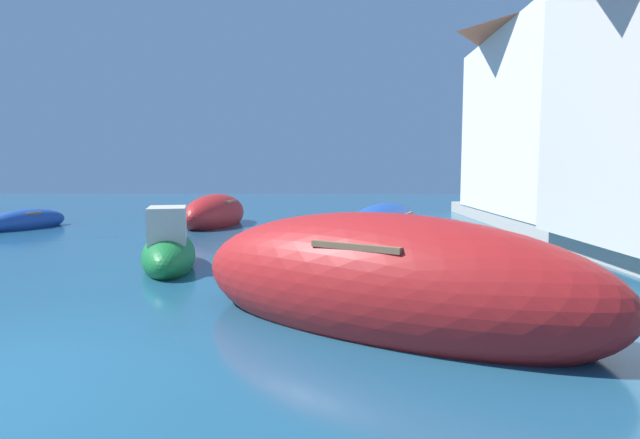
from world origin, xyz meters
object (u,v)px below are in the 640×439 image
(moored_boat_6, at_px, (384,232))
(quayside_tree, at_px, (608,138))
(moored_boat_1, at_px, (215,214))
(moored_boat_7, at_px, (27,221))
(waterfront_building_annex, at_px, (574,107))
(moored_boat_4, at_px, (169,251))
(moored_boat_0, at_px, (384,284))

(moored_boat_6, height_order, quayside_tree, quayside_tree)
(moored_boat_1, height_order, moored_boat_7, moored_boat_1)
(moored_boat_7, xyz_separation_m, waterfront_building_annex, (20.58, 1.38, 4.29))
(moored_boat_1, relative_size, moored_boat_4, 1.40)
(moored_boat_6, relative_size, waterfront_building_annex, 0.56)
(moored_boat_0, height_order, waterfront_building_annex, waterfront_building_annex)
(moored_boat_4, relative_size, quayside_tree, 0.84)
(quayside_tree, bearing_deg, moored_boat_4, -155.99)
(moored_boat_7, bearing_deg, waterfront_building_annex, -66.65)
(moored_boat_6, relative_size, moored_boat_7, 1.68)
(moored_boat_7, distance_m, quayside_tree, 20.43)
(moored_boat_0, height_order, moored_boat_7, moored_boat_0)
(waterfront_building_annex, bearing_deg, moored_boat_4, -145.21)
(moored_boat_0, xyz_separation_m, moored_boat_7, (-12.07, 11.60, -0.31))
(moored_boat_6, xyz_separation_m, moored_boat_7, (-12.78, 4.47, -0.19))
(moored_boat_6, relative_size, quayside_tree, 1.42)
(moored_boat_4, height_order, quayside_tree, quayside_tree)
(moored_boat_0, distance_m, moored_boat_6, 7.16)
(moored_boat_4, bearing_deg, moored_boat_6, -73.22)
(waterfront_building_annex, bearing_deg, moored_boat_6, -143.09)
(quayside_tree, bearing_deg, moored_boat_0, -130.08)
(moored_boat_6, bearing_deg, waterfront_building_annex, 147.14)
(moored_boat_6, bearing_deg, moored_boat_7, -89.06)
(moored_boat_1, relative_size, moored_boat_6, 0.82)
(moored_boat_1, distance_m, waterfront_building_annex, 14.41)
(moored_boat_1, distance_m, moored_boat_7, 6.86)
(moored_boat_4, xyz_separation_m, quayside_tree, (12.42, 5.53, 2.78))
(moored_boat_0, xyz_separation_m, moored_boat_6, (0.71, 7.13, -0.12))
(quayside_tree, bearing_deg, waterfront_building_annex, 82.35)
(moored_boat_7, xyz_separation_m, quayside_tree, (20.12, -2.04, 2.92))
(moored_boat_6, bearing_deg, moored_boat_1, -112.77)
(moored_boat_4, distance_m, quayside_tree, 13.88)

